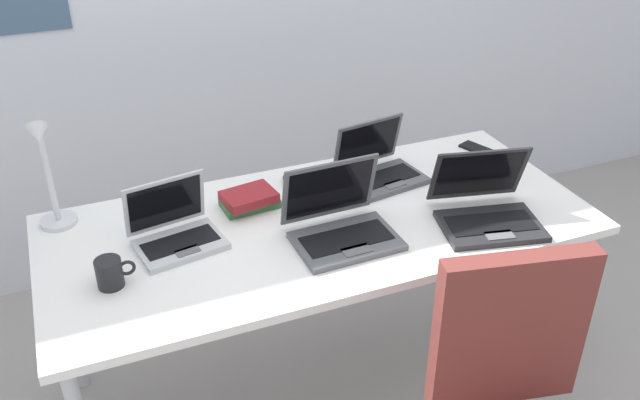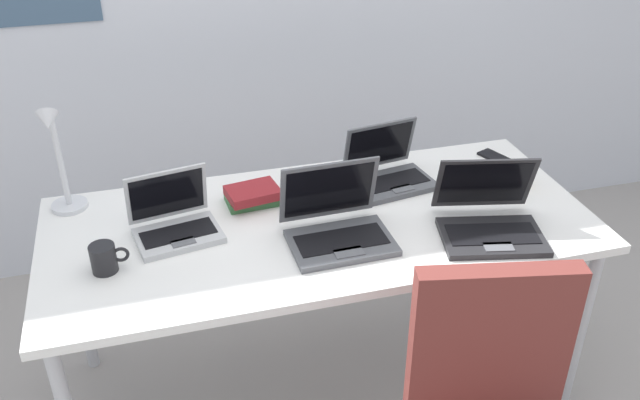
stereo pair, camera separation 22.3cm
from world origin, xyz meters
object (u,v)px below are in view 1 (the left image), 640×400
computer_mouse (293,180)px  pill_bottle (508,164)px  desk_lamp (48,175)px  laptop_by_keyboard (487,209)px  laptop_front_left (176,232)px  coffee_mug (110,273)px  book_stack (249,200)px  laptop_back_left (379,168)px  cell_phone (477,149)px  laptop_mid_desk (341,225)px

computer_mouse → pill_bottle: (0.76, -0.23, 0.02)m
desk_lamp → pill_bottle: 1.59m
desk_lamp → laptop_by_keyboard: bearing=-20.4°
laptop_front_left → pill_bottle: bearing=-0.5°
laptop_by_keyboard → coffee_mug: (-1.19, 0.11, -0.00)m
book_stack → pill_bottle: bearing=-7.8°
laptop_back_left → computer_mouse: laptop_back_left is taller
laptop_by_keyboard → laptop_back_left: bearing=116.0°
desk_lamp → laptop_front_left: 0.43m
laptop_back_left → cell_phone: bearing=7.6°
laptop_by_keyboard → pill_bottle: laptop_by_keyboard is taller
pill_bottle → book_stack: (-0.95, 0.13, -0.01)m
computer_mouse → laptop_mid_desk: bearing=-96.4°
laptop_front_left → coffee_mug: laptop_front_left is taller
computer_mouse → coffee_mug: coffee_mug is taller
cell_phone → book_stack: book_stack is taller
laptop_front_left → pill_bottle: laptop_front_left is taller
laptop_mid_desk → laptop_back_left: 0.42m
laptop_front_left → laptop_by_keyboard: bearing=-14.9°
desk_lamp → laptop_back_left: size_ratio=1.28×
pill_bottle → coffee_mug: (-1.45, -0.13, 0.00)m
laptop_by_keyboard → pill_bottle: size_ratio=4.77×
desk_lamp → laptop_back_left: 1.12m
laptop_mid_desk → laptop_by_keyboard: (0.48, -0.09, -0.00)m
cell_phone → laptop_by_keyboard: bearing=-141.8°
laptop_front_left → pill_bottle: 1.23m
laptop_back_left → computer_mouse: size_ratio=3.25×
coffee_mug → laptop_back_left: bearing=16.0°
laptop_back_left → book_stack: bearing=-177.8°
laptop_back_left → book_stack: size_ratio=1.58×
cell_phone → pill_bottle: (-0.01, -0.21, 0.04)m
computer_mouse → cell_phone: (0.77, -0.02, -0.01)m
laptop_mid_desk → laptop_front_left: bearing=161.3°
desk_lamp → book_stack: bearing=-9.9°
laptop_back_left → laptop_by_keyboard: size_ratio=0.83×
laptop_front_left → computer_mouse: (0.47, 0.22, -0.02)m
pill_bottle → book_stack: size_ratio=0.40×
laptop_back_left → cell_phone: (0.46, 0.06, -0.04)m
laptop_back_left → laptop_front_left: bearing=-169.8°
laptop_front_left → book_stack: (0.28, 0.12, -0.01)m
book_stack → cell_phone: bearing=4.8°
laptop_mid_desk → laptop_back_left: bearing=46.8°
laptop_mid_desk → computer_mouse: bearing=93.3°
laptop_mid_desk → laptop_back_left: (0.29, 0.30, -0.00)m
laptop_front_left → coffee_mug: (-0.22, -0.15, 0.00)m
desk_lamp → pill_bottle: bearing=-8.6°
desk_lamp → cell_phone: desk_lamp is taller
cell_phone → book_stack: size_ratio=0.69×
laptop_mid_desk → coffee_mug: bearing=178.4°
cell_phone → coffee_mug: bearing=172.1°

